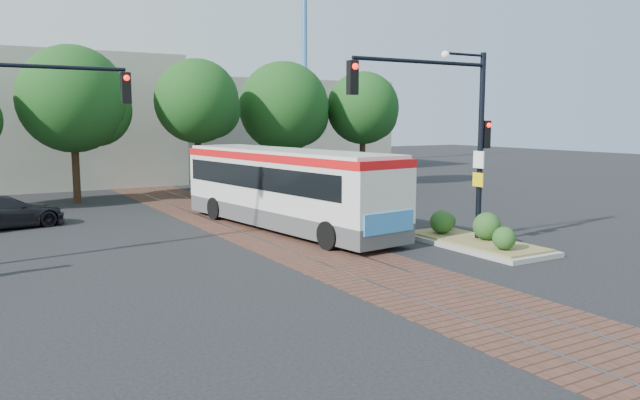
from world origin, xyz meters
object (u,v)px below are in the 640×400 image
at_px(signal_pole_left, 5,128).
at_px(parked_car, 3,212).
at_px(signal_pole_main, 453,118).
at_px(city_bus, 285,185).
at_px(traffic_island, 473,236).

distance_m(signal_pole_left, parked_car, 7.23).
height_order(signal_pole_main, parked_car, signal_pole_main).
bearing_deg(signal_pole_main, city_bus, 116.19).
bearing_deg(traffic_island, signal_pole_main, 174.64).
bearing_deg(traffic_island, signal_pole_left, 159.64).
xyz_separation_m(traffic_island, parked_car, (-13.01, 11.37, 0.30)).
relative_size(city_bus, signal_pole_main, 1.90).
bearing_deg(city_bus, traffic_island, -64.13).
distance_m(city_bus, traffic_island, 7.21).
height_order(city_bus, signal_pole_left, signal_pole_left).
xyz_separation_m(signal_pole_left, parked_car, (0.18, 6.47, -3.23)).
xyz_separation_m(traffic_island, signal_pole_main, (-0.96, 0.09, 3.83)).
xyz_separation_m(signal_pole_main, signal_pole_left, (-12.23, 4.80, -0.29)).
bearing_deg(signal_pole_left, signal_pole_main, -21.45).
bearing_deg(signal_pole_left, parked_car, 88.44).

